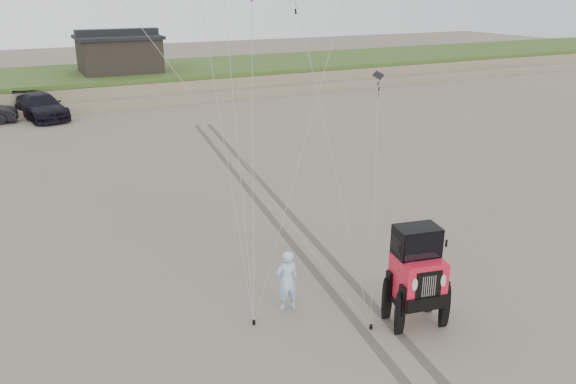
% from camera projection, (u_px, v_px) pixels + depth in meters
% --- Properties ---
extents(ground, '(160.00, 160.00, 0.00)m').
position_uv_depth(ground, '(338.00, 324.00, 14.27)').
color(ground, '#6B6054').
rests_on(ground, ground).
extents(dune_ridge, '(160.00, 14.25, 1.73)m').
position_uv_depth(dune_ridge, '(96.00, 84.00, 45.47)').
color(dune_ridge, '#7A6B54').
rests_on(dune_ridge, ground).
extents(cabin, '(6.40, 5.40, 3.35)m').
position_uv_depth(cabin, '(119.00, 53.00, 45.08)').
color(cabin, black).
rests_on(cabin, dune_ridge).
extents(truck_c, '(3.45, 5.95, 1.62)m').
position_uv_depth(truck_c, '(41.00, 106.00, 36.73)').
color(truck_c, black).
rests_on(truck_c, ground).
extents(jeep, '(3.44, 5.92, 2.07)m').
position_uv_depth(jeep, '(417.00, 287.00, 13.98)').
color(jeep, red).
rests_on(jeep, ground).
extents(man, '(0.65, 0.47, 1.68)m').
position_uv_depth(man, '(287.00, 280.00, 14.70)').
color(man, '#8EADDC').
rests_on(man, ground).
extents(stake_main, '(0.08, 0.08, 0.12)m').
position_uv_depth(stake_main, '(254.00, 322.00, 14.24)').
color(stake_main, black).
rests_on(stake_main, ground).
extents(stake_aux, '(0.08, 0.08, 0.12)m').
position_uv_depth(stake_aux, '(371.00, 327.00, 14.05)').
color(stake_aux, black).
rests_on(stake_aux, ground).
extents(tire_tracks, '(5.22, 29.74, 0.01)m').
position_uv_depth(tire_tracks, '(274.00, 208.00, 21.83)').
color(tire_tracks, '#4C443D').
rests_on(tire_tracks, ground).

